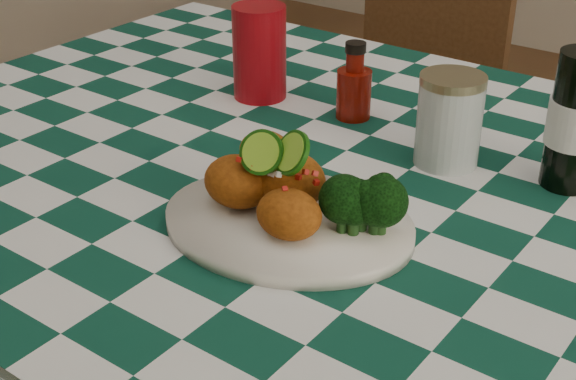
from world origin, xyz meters
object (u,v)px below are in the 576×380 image
Objects in this scene: ketchup_bottle at (354,81)px; mason_jar at (449,120)px; red_tumbler at (259,52)px; wooden_chair_left at (393,160)px; fried_chicken_pile at (283,177)px; plate at (288,224)px.

mason_jar reaches higher than ketchup_bottle.
mason_jar is at bearing -6.30° from red_tumbler.
fried_chicken_pile is at bearing -70.14° from wooden_chair_left.
ketchup_bottle is at bearing 6.03° from red_tumbler.
ketchup_bottle is 0.15× the size of wooden_chair_left.
wooden_chair_left reaches higher than plate.
ketchup_bottle is 0.75m from wooden_chair_left.
wooden_chair_left is at bearing 110.84° from fried_chicken_pile.
ketchup_bottle is 0.95× the size of mason_jar.
mason_jar is 0.16× the size of wooden_chair_left.
red_tumbler reaches higher than wooden_chair_left.
plate is 1.05m from wooden_chair_left.
red_tumbler is 0.74m from wooden_chair_left.
red_tumbler is at bearing 132.77° from plate.
fried_chicken_pile reaches higher than plate.
wooden_chair_left is (-0.35, 0.91, -0.44)m from fried_chicken_pile.
wooden_chair_left is (-0.06, 0.59, -0.45)m from red_tumbler.
red_tumbler is 1.26× the size of ketchup_bottle.
wooden_chair_left is at bearing 95.67° from red_tumbler.
red_tumbler reaches higher than plate.
plate is 1.87× the size of fried_chicken_pile.
ketchup_bottle is (-0.12, 0.34, -0.01)m from fried_chicken_pile.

